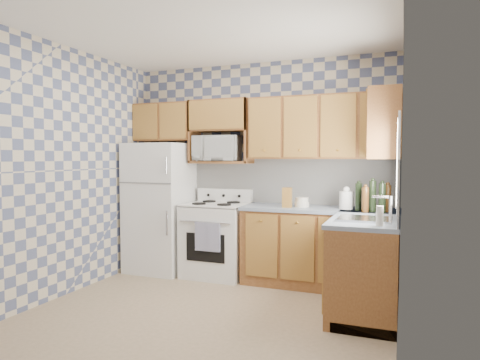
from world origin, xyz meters
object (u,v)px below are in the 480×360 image
object	(u,v)px
stove_body	(216,240)
microwave	(218,149)
refrigerator	(160,207)
electric_kettle	(346,200)

from	to	relation	value
stove_body	microwave	bearing A→B (deg)	106.65
refrigerator	electric_kettle	bearing A→B (deg)	0.12
refrigerator	electric_kettle	world-z (taller)	refrigerator
refrigerator	stove_body	xyz separation A→B (m)	(0.80, 0.03, -0.39)
electric_kettle	microwave	bearing A→B (deg)	173.66
stove_body	electric_kettle	distance (m)	1.70
refrigerator	stove_body	size ratio (longest dim) A/B	1.87
refrigerator	electric_kettle	xyz separation A→B (m)	(2.41, 0.00, 0.18)
stove_body	electric_kettle	bearing A→B (deg)	-0.72
microwave	electric_kettle	bearing A→B (deg)	-13.26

